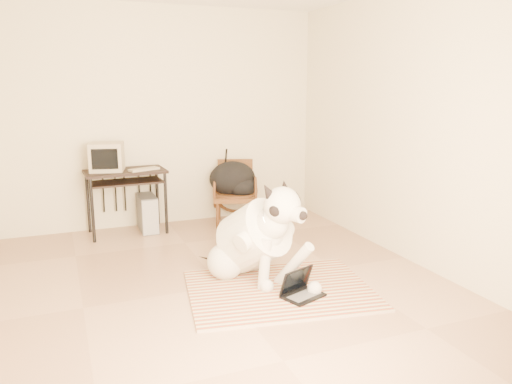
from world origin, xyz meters
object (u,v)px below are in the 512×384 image
laptop (300,289)px  backpack (234,180)px  computer_desk (126,179)px  crt_monitor (107,157)px  dog (254,239)px  pc_tower (147,213)px  rattan_chair (235,192)px

laptop → backpack: bearing=84.0°
computer_desk → crt_monitor: bearing=165.7°
dog → pc_tower: size_ratio=2.60×
laptop → pc_tower: 2.60m
crt_monitor → pc_tower: size_ratio=0.93×
laptop → pc_tower: size_ratio=0.85×
rattan_chair → backpack: bearing=-151.6°
pc_tower → backpack: 1.15m
computer_desk → pc_tower: 0.50m
computer_desk → backpack: 1.34m
dog → computer_desk: dog is taller
crt_monitor → backpack: 1.58m
dog → computer_desk: size_ratio=1.30×
dog → laptop: (0.22, -0.51, -0.32)m
dog → laptop: bearing=-66.7°
laptop → crt_monitor: size_ratio=0.91×
crt_monitor → dog: bearing=-61.8°
dog → rattan_chair: dog is taller
computer_desk → crt_monitor: (-0.19, 0.05, 0.27)m
backpack → crt_monitor: bearing=175.4°
laptop → backpack: backpack is taller
laptop → rattan_chair: (0.26, 2.37, 0.33)m
pc_tower → backpack: size_ratio=0.79×
dog → pc_tower: bearing=107.9°
rattan_chair → backpack: backpack is taller
dog → backpack: dog is taller
computer_desk → rattan_chair: rattan_chair is taller
laptop → computer_desk: computer_desk is taller
backpack → laptop: bearing=-96.0°
laptop → crt_monitor: 2.92m
backpack → rattan_chair: bearing=28.4°
dog → computer_desk: bearing=114.3°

